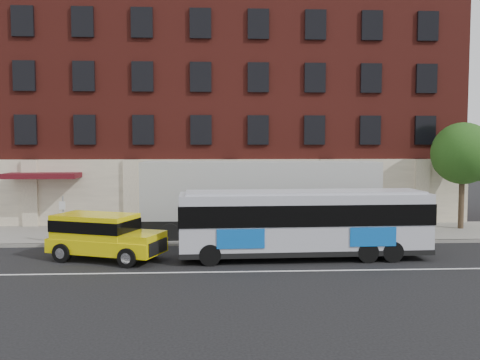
{
  "coord_description": "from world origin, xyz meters",
  "views": [
    {
      "loc": [
        -1.04,
        -19.52,
        5.07
      ],
      "look_at": [
        0.3,
        5.5,
        3.32
      ],
      "focal_mm": 38.28,
      "sensor_mm": 36.0,
      "label": 1
    }
  ],
  "objects": [
    {
      "name": "yellow_suv",
      "position": [
        -5.93,
        3.02,
        1.15
      ],
      "size": [
        5.35,
        3.65,
        2.0
      ],
      "color": "yellow",
      "rests_on": "ground"
    },
    {
      "name": "kerb",
      "position": [
        0.0,
        6.0,
        0.07
      ],
      "size": [
        60.0,
        0.25,
        0.15
      ],
      "primitive_type": "cube",
      "color": "gray",
      "rests_on": "ground"
    },
    {
      "name": "shipping_container",
      "position": [
        1.48,
        7.6,
        2.05
      ],
      "size": [
        12.52,
        2.97,
        4.15
      ],
      "color": "black",
      "rests_on": "ground"
    },
    {
      "name": "street_tree",
      "position": [
        13.54,
        9.48,
        4.41
      ],
      "size": [
        3.6,
        3.6,
        6.2
      ],
      "color": "#3B2D1D",
      "rests_on": "sidewalk"
    },
    {
      "name": "lane_line",
      "position": [
        0.0,
        0.5,
        0.01
      ],
      "size": [
        60.0,
        0.12,
        0.01
      ],
      "primitive_type": "cube",
      "color": "silver",
      "rests_on": "ground"
    },
    {
      "name": "city_bus",
      "position": [
        3.01,
        2.75,
        1.67
      ],
      "size": [
        11.1,
        2.69,
        3.02
      ],
      "color": "#ACAEB8",
      "rests_on": "ground"
    },
    {
      "name": "sidewalk",
      "position": [
        0.0,
        9.0,
        0.07
      ],
      "size": [
        60.0,
        6.0,
        0.15
      ],
      "primitive_type": "cube",
      "color": "gray",
      "rests_on": "ground"
    },
    {
      "name": "building",
      "position": [
        -0.01,
        16.92,
        7.58
      ],
      "size": [
        30.0,
        12.1,
        15.0
      ],
      "color": "#5B1C15",
      "rests_on": "sidewalk"
    },
    {
      "name": "sign_pole",
      "position": [
        -8.5,
        6.15,
        1.45
      ],
      "size": [
        0.3,
        0.2,
        2.5
      ],
      "color": "gray",
      "rests_on": "ground"
    },
    {
      "name": "ground",
      "position": [
        0.0,
        0.0,
        0.0
      ],
      "size": [
        120.0,
        120.0,
        0.0
      ],
      "primitive_type": "plane",
      "color": "black",
      "rests_on": "ground"
    }
  ]
}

